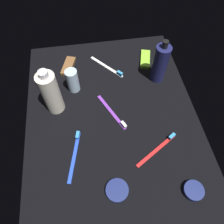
# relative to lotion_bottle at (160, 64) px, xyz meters

# --- Properties ---
(ground_plane) EXTENTS (0.84, 0.64, 0.01)m
(ground_plane) POSITION_rel_lotion_bottle_xyz_m (0.16, -0.22, -0.09)
(ground_plane) COLOR black
(lotion_bottle) EXTENTS (0.06, 0.06, 0.19)m
(lotion_bottle) POSITION_rel_lotion_bottle_xyz_m (0.00, 0.00, 0.00)
(lotion_bottle) COLOR #1C1E4E
(lotion_bottle) RESTS_ON ground_plane
(bodywash_bottle) EXTENTS (0.06, 0.06, 0.20)m
(bodywash_bottle) POSITION_rel_lotion_bottle_xyz_m (0.09, -0.42, 0.01)
(bodywash_bottle) COLOR silver
(bodywash_bottle) RESTS_ON ground_plane
(deodorant_stick) EXTENTS (0.05, 0.05, 0.10)m
(deodorant_stick) POSITION_rel_lotion_bottle_xyz_m (0.01, -0.35, -0.03)
(deodorant_stick) COLOR silver
(deodorant_stick) RESTS_ON ground_plane
(toothbrush_purple) EXTENTS (0.17, 0.09, 0.02)m
(toothbrush_purple) POSITION_rel_lotion_bottle_xyz_m (0.15, -0.21, -0.08)
(toothbrush_purple) COLOR purple
(toothbrush_purple) RESTS_ON ground_plane
(toothbrush_blue) EXTENTS (0.18, 0.06, 0.02)m
(toothbrush_blue) POSITION_rel_lotion_bottle_xyz_m (0.29, -0.36, -0.08)
(toothbrush_blue) COLOR blue
(toothbrush_blue) RESTS_ON ground_plane
(toothbrush_white) EXTENTS (0.14, 0.13, 0.02)m
(toothbrush_white) POSITION_rel_lotion_bottle_xyz_m (-0.08, -0.19, -0.08)
(toothbrush_white) COLOR white
(toothbrush_white) RESTS_ON ground_plane
(toothbrush_red) EXTENTS (0.10, 0.16, 0.02)m
(toothbrush_red) POSITION_rel_lotion_bottle_xyz_m (0.31, -0.08, -0.08)
(toothbrush_red) COLOR red
(toothbrush_red) RESTS_ON ground_plane
(snack_bar_brown) EXTENTS (0.11, 0.07, 0.01)m
(snack_bar_brown) POSITION_rel_lotion_bottle_xyz_m (-0.12, -0.37, -0.08)
(snack_bar_brown) COLOR brown
(snack_bar_brown) RESTS_ON ground_plane
(snack_bar_lime) EXTENTS (0.11, 0.07, 0.01)m
(snack_bar_lime) POSITION_rel_lotion_bottle_xyz_m (-0.11, -0.02, -0.08)
(snack_bar_lime) COLOR #8CD133
(snack_bar_lime) RESTS_ON ground_plane
(cream_tin_left) EXTENTS (0.07, 0.07, 0.02)m
(cream_tin_left) POSITION_rel_lotion_bottle_xyz_m (0.43, -0.24, -0.08)
(cream_tin_left) COLOR navy
(cream_tin_left) RESTS_ON ground_plane
(cream_tin_right) EXTENTS (0.06, 0.06, 0.02)m
(cream_tin_right) POSITION_rel_lotion_bottle_xyz_m (0.47, -0.01, -0.07)
(cream_tin_right) COLOR navy
(cream_tin_right) RESTS_ON ground_plane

